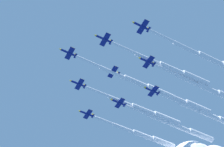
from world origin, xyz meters
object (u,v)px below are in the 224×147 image
(jet_lead, at_px, (138,83))
(jet_port_outer, at_px, (145,136))
(jet_trail_port, at_px, (181,128))
(jet_starboard_inner, at_px, (146,111))
(jet_port_inner, at_px, (174,69))
(jet_starboard_mid, at_px, (213,60))
(jet_port_mid, at_px, (177,99))
(jet_trail_starboard, at_px, (211,116))
(jet_starboard_outer, at_px, (210,89))

(jet_lead, height_order, jet_port_outer, jet_lead)
(jet_trail_port, bearing_deg, jet_lead, 62.18)
(jet_lead, bearing_deg, jet_port_outer, -85.45)
(jet_starboard_inner, height_order, jet_port_outer, jet_starboard_inner)
(jet_port_inner, bearing_deg, jet_starboard_mid, 171.93)
(jet_port_mid, distance_m, jet_trail_starboard, 23.65)
(jet_lead, distance_m, jet_port_inner, 20.88)
(jet_starboard_mid, relative_size, jet_starboard_outer, 1.07)
(jet_starboard_inner, xyz_separation_m, jet_starboard_mid, (-40.18, 28.34, -2.94))
(jet_starboard_mid, bearing_deg, jet_starboard_inner, -35.20)
(jet_lead, xyz_separation_m, jet_trail_starboard, (-37.67, -31.50, -1.70))
(jet_port_inner, distance_m, jet_trail_port, 41.77)
(jet_starboard_inner, xyz_separation_m, jet_port_mid, (-19.07, 4.62, -0.05))
(jet_port_inner, height_order, jet_starboard_inner, jet_starboard_inner)
(jet_starboard_mid, xyz_separation_m, jet_starboard_outer, (3.06, -18.42, -0.37))
(jet_starboard_outer, bearing_deg, jet_trail_starboard, -89.53)
(jet_port_inner, distance_m, jet_port_outer, 49.33)
(jet_port_inner, relative_size, jet_trail_port, 0.99)
(jet_port_mid, xyz_separation_m, jet_starboard_outer, (-18.05, 5.30, -3.27))
(jet_starboard_inner, height_order, jet_trail_starboard, jet_starboard_inner)
(jet_trail_starboard, bearing_deg, jet_port_outer, -10.02)
(jet_port_outer, relative_size, jet_trail_port, 0.93)
(jet_lead, distance_m, jet_port_mid, 25.52)
(jet_starboard_inner, distance_m, jet_trail_starboard, 38.53)
(jet_port_inner, bearing_deg, jet_starboard_inner, -52.35)
(jet_trail_port, bearing_deg, jet_starboard_inner, 40.89)
(jet_lead, relative_size, jet_trail_starboard, 1.04)
(jet_starboard_inner, xyz_separation_m, jet_starboard_outer, (-37.12, 9.92, -3.32))
(jet_lead, bearing_deg, jet_port_mid, -140.84)
(jet_starboard_mid, bearing_deg, jet_port_mid, -48.34)
(jet_starboard_inner, relative_size, jet_starboard_mid, 1.01)
(jet_starboard_inner, relative_size, jet_port_outer, 1.10)
(jet_starboard_inner, distance_m, jet_port_outer, 18.47)
(jet_port_inner, relative_size, jet_port_mid, 1.00)
(jet_lead, height_order, jet_starboard_mid, jet_lead)
(jet_lead, height_order, jet_starboard_outer, jet_lead)
(jet_port_outer, height_order, jet_starboard_outer, jet_port_outer)
(jet_port_inner, bearing_deg, jet_port_outer, -61.64)
(jet_trail_port, bearing_deg, jet_port_inner, 91.09)
(jet_lead, height_order, jet_trail_port, jet_lead)
(jet_port_mid, bearing_deg, jet_lead, 39.16)
(jet_trail_starboard, bearing_deg, jet_lead, 39.90)
(jet_lead, bearing_deg, jet_trail_port, -117.82)
(jet_trail_port, bearing_deg, jet_starboard_outer, 124.90)
(jet_starboard_outer, bearing_deg, jet_port_mid, -16.37)
(jet_lead, height_order, jet_port_inner, jet_lead)
(jet_lead, xyz_separation_m, jet_trail_port, (-19.54, -37.04, -1.88))
(jet_port_mid, height_order, jet_trail_port, jet_port_mid)
(jet_starboard_mid, relative_size, jet_trail_port, 1.01)
(jet_starboard_inner, distance_m, jet_port_mid, 19.62)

